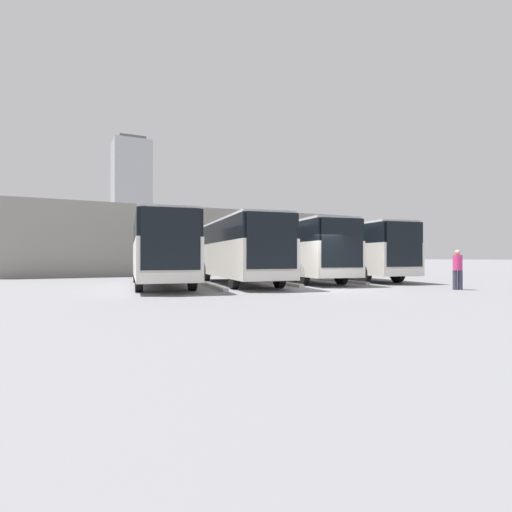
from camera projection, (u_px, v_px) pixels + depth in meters
ground_plane at (327, 290)px, 17.67m from camera, size 600.00×600.00×0.00m
bus_0 at (350, 250)px, 25.70m from camera, size 4.00×10.98×3.41m
curb_divider_0 at (340, 281)px, 23.37m from camera, size 1.06×5.71×0.15m
bus_1 at (297, 250)px, 23.80m from camera, size 4.00×10.98×3.41m
curb_divider_1 at (280, 283)px, 21.47m from camera, size 1.06×5.71×0.15m
bus_2 at (238, 249)px, 21.41m from camera, size 4.00×10.98×3.41m
curb_divider_2 at (212, 286)px, 19.07m from camera, size 1.06×5.71×0.15m
bus_3 at (160, 248)px, 19.87m from camera, size 4.00×10.98×3.41m
pedestrian at (458, 268)px, 17.60m from camera, size 0.55×0.55×1.77m
station_building at (184, 243)px, 38.33m from camera, size 30.46×15.20×5.56m
office_tower at (131, 200)px, 242.00m from camera, size 21.58×21.58×74.22m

